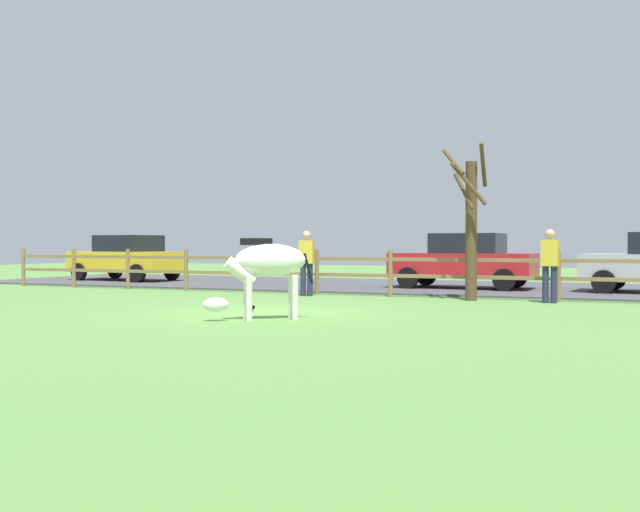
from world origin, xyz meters
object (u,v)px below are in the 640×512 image
at_px(bare_tree, 471,223).
at_px(visitor_left_of_tree, 550,262).
at_px(zebra, 266,266).
at_px(crow_on_grass, 249,309).
at_px(parked_car_yellow, 126,257).
at_px(visitor_right_of_tree, 307,260).
at_px(parked_car_red, 464,260).

height_order(bare_tree, visitor_left_of_tree, bare_tree).
relative_size(zebra, crow_on_grass, 7.52).
bearing_deg(visitor_left_of_tree, bare_tree, 179.14).
distance_m(zebra, parked_car_yellow, 14.13).
height_order(zebra, parked_car_yellow, parked_car_yellow).
relative_size(bare_tree, visitor_left_of_tree, 2.20).
bearing_deg(parked_car_yellow, visitor_right_of_tree, -24.54).
relative_size(bare_tree, parked_car_red, 0.89).
relative_size(zebra, visitor_left_of_tree, 0.99).
distance_m(zebra, visitor_right_of_tree, 5.91).
xyz_separation_m(parked_car_yellow, visitor_left_of_tree, (14.50, -3.87, 0.06)).
height_order(zebra, crow_on_grass, zebra).
xyz_separation_m(zebra, visitor_right_of_tree, (-1.77, 5.64, -0.02)).
xyz_separation_m(zebra, parked_car_yellow, (-10.38, 9.57, -0.08)).
bearing_deg(zebra, parked_car_yellow, 137.32).
xyz_separation_m(parked_car_yellow, visitor_right_of_tree, (8.62, -3.93, 0.06)).
distance_m(crow_on_grass, visitor_right_of_tree, 5.43).
distance_m(zebra, parked_car_red, 9.76).
distance_m(zebra, crow_on_grass, 1.05).
xyz_separation_m(bare_tree, visitor_left_of_tree, (1.76, -0.03, -0.88)).
xyz_separation_m(crow_on_grass, visitor_right_of_tree, (-1.22, 5.23, 0.78)).
distance_m(bare_tree, parked_car_yellow, 13.33).
relative_size(zebra, visitor_right_of_tree, 0.99).
bearing_deg(parked_car_red, parked_car_yellow, -179.56).
distance_m(visitor_left_of_tree, visitor_right_of_tree, 5.88).
height_order(bare_tree, zebra, bare_tree).
relative_size(bare_tree, zebra, 2.24).
relative_size(zebra, parked_car_yellow, 0.39).
bearing_deg(parked_car_red, crow_on_grass, -101.57).
relative_size(zebra, parked_car_red, 0.40).
bearing_deg(crow_on_grass, bare_tree, 61.45).
bearing_deg(zebra, crow_on_grass, 143.26).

